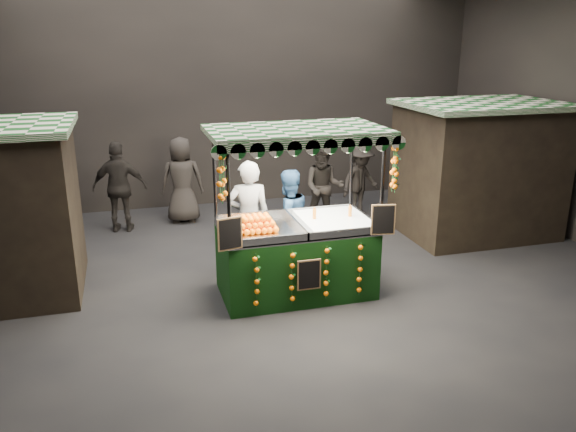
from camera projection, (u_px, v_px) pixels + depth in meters
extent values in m
plane|color=black|center=(281.00, 287.00, 9.01)|extent=(12.00, 12.00, 0.00)
cube|color=black|center=(222.00, 96.00, 12.83)|extent=(12.00, 0.10, 5.00)
cube|color=black|center=(484.00, 248.00, 3.67)|extent=(12.00, 0.10, 5.00)
cube|color=black|center=(477.00, 172.00, 11.15)|extent=(2.80, 2.00, 2.50)
cube|color=#104A16|center=(484.00, 105.00, 10.76)|extent=(3.00, 2.20, 0.10)
cube|color=black|center=(296.00, 261.00, 8.68)|extent=(2.26, 1.23, 1.03)
cube|color=#B5B8BD|center=(296.00, 228.00, 8.52)|extent=(2.26, 1.23, 0.04)
cylinder|color=black|center=(230.00, 236.00, 7.64)|extent=(0.05, 0.05, 2.47)
cylinder|color=black|center=(381.00, 222.00, 8.21)|extent=(0.05, 0.05, 2.47)
cylinder|color=black|center=(216.00, 211.00, 8.71)|extent=(0.05, 0.05, 2.47)
cylinder|color=black|center=(350.00, 200.00, 9.29)|extent=(0.05, 0.05, 2.47)
cube|color=#104A16|center=(296.00, 131.00, 8.08)|extent=(2.52, 1.49, 0.08)
cube|color=silver|center=(335.00, 221.00, 8.66)|extent=(1.01, 1.11, 0.08)
cube|color=black|center=(230.00, 234.00, 7.56)|extent=(0.35, 0.10, 0.45)
cube|color=black|center=(383.00, 220.00, 8.14)|extent=(0.35, 0.10, 0.45)
cube|color=black|center=(309.00, 275.00, 8.06)|extent=(0.35, 0.03, 0.45)
imported|color=gray|center=(249.00, 218.00, 9.26)|extent=(0.76, 0.56, 1.92)
imported|color=navy|center=(288.00, 219.00, 9.56)|extent=(0.97, 0.84, 1.70)
imported|color=#2E2725|center=(40.00, 214.00, 9.81)|extent=(0.63, 0.42, 1.70)
imported|color=black|center=(324.00, 187.00, 11.55)|extent=(1.02, 0.92, 1.71)
imported|color=black|center=(120.00, 187.00, 11.33)|extent=(1.14, 0.64, 1.83)
imported|color=black|center=(360.00, 180.00, 12.42)|extent=(1.14, 0.90, 1.55)
imported|color=#2C2724|center=(182.00, 180.00, 11.92)|extent=(0.92, 0.64, 1.81)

